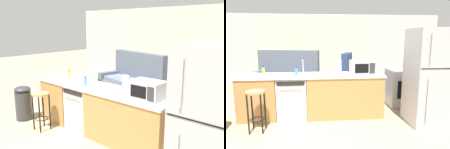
{
  "view_description": "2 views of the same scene",
  "coord_description": "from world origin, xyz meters",
  "views": [
    {
      "loc": [
        3.09,
        -2.98,
        2.0
      ],
      "look_at": [
        0.09,
        0.43,
        1.06
      ],
      "focal_mm": 38.0,
      "sensor_mm": 36.0,
      "label": 1
    },
    {
      "loc": [
        0.3,
        -4.07,
        1.62
      ],
      "look_at": [
        0.73,
        0.51,
        0.8
      ],
      "focal_mm": 32.0,
      "sensor_mm": 36.0,
      "label": 2
    }
  ],
  "objects": [
    {
      "name": "dishwasher",
      "position": [
        -0.25,
        -0.0,
        0.42
      ],
      "size": [
        0.58,
        0.61,
        0.84
      ],
      "color": "white",
      "rests_on": "ground_plane"
    },
    {
      "name": "paper_towel_roll",
      "position": [
        0.71,
        0.07,
        1.04
      ],
      "size": [
        0.14,
        0.14,
        0.28
      ],
      "color": "#4C4C51",
      "rests_on": "kitchen_counter"
    },
    {
      "name": "kitchen_counter",
      "position": [
        0.24,
        0.0,
        0.42
      ],
      "size": [
        2.94,
        0.66,
        0.9
      ],
      "color": "#B77F47",
      "rests_on": "ground_plane"
    },
    {
      "name": "bar_stool",
      "position": [
        -0.81,
        -0.62,
        0.54
      ],
      "size": [
        0.32,
        0.32,
        0.74
      ],
      "color": "tan",
      "rests_on": "ground_plane"
    },
    {
      "name": "dish_soap_bottle",
      "position": [
        -0.85,
        0.13,
        0.97
      ],
      "size": [
        0.06,
        0.06,
        0.18
      ],
      "color": "yellow",
      "rests_on": "kitchen_counter"
    },
    {
      "name": "sink_faucet",
      "position": [
        -0.04,
        0.12,
        1.03
      ],
      "size": [
        0.07,
        0.18,
        0.3
      ],
      "color": "silver",
      "rests_on": "kitchen_counter"
    },
    {
      "name": "ground_plane",
      "position": [
        0.0,
        0.0,
        0.0
      ],
      "size": [
        24.0,
        24.0,
        0.0
      ],
      "primitive_type": "plane",
      "color": "tan"
    },
    {
      "name": "soap_bottle",
      "position": [
        -0.16,
        -0.05,
        0.97
      ],
      "size": [
        0.06,
        0.06,
        0.18
      ],
      "color": "#338CCC",
      "rests_on": "kitchen_counter"
    },
    {
      "name": "microwave",
      "position": [
        1.19,
        -0.0,
        1.04
      ],
      "size": [
        0.5,
        0.37,
        0.28
      ],
      "color": "#B7B7BC",
      "rests_on": "kitchen_counter"
    },
    {
      "name": "armchair",
      "position": [
        1.35,
        1.93,
        0.35
      ],
      "size": [
        1.02,
        1.05,
        1.2
      ],
      "color": "navy",
      "rests_on": "ground_plane"
    },
    {
      "name": "wall_back",
      "position": [
        0.3,
        4.2,
        1.3
      ],
      "size": [
        10.0,
        0.06,
        2.6
      ],
      "color": "beige",
      "rests_on": "ground_plane"
    },
    {
      "name": "trash_bin",
      "position": [
        -1.55,
        -0.59,
        0.38
      ],
      "size": [
        0.35,
        0.35,
        0.74
      ],
      "color": "#333338",
      "rests_on": "ground_plane"
    },
    {
      "name": "couch",
      "position": [
        -0.74,
        2.28,
        0.39
      ],
      "size": [
        2.16,
        1.36,
        1.27
      ],
      "color": "#515B6B",
      "rests_on": "ground_plane"
    },
    {
      "name": "refrigerator",
      "position": [
        2.35,
        -0.55,
        0.91
      ],
      "size": [
        0.72,
        0.73,
        1.81
      ],
      "color": "#A8AAB2",
      "rests_on": "ground_plane"
    }
  ]
}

